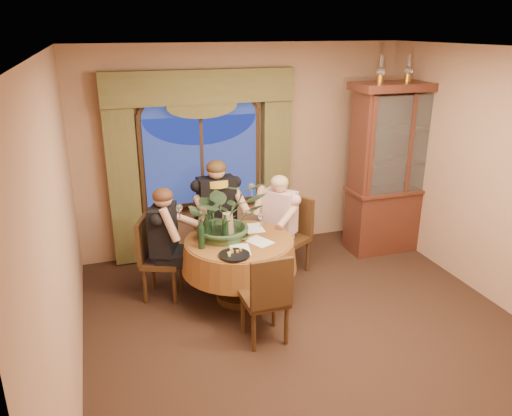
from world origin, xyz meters
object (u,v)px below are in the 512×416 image
object	(u,v)px
oil_lamp_left	(381,69)
centerpiece_plant	(225,187)
wine_bottle_0	(207,229)
oil_lamp_right	(435,67)
person_back	(164,244)
dining_table	(239,269)
person_scarf	(217,215)
olive_bowl	(242,237)
person_pink	(280,224)
stoneware_vase	(228,225)
china_cabinet	(398,169)
wine_bottle_3	(225,229)
wine_bottle_2	(201,226)
chair_right	(289,237)
chair_back	(162,259)
oil_lamp_center	(409,68)
chair_back_right	(216,235)
chair_front_left	(264,296)
wine_bottle_4	(209,223)
wine_bottle_1	(201,234)

from	to	relation	value
oil_lamp_left	centerpiece_plant	distance (m)	2.55
wine_bottle_0	oil_lamp_right	bearing A→B (deg)	12.38
person_back	dining_table	bearing A→B (deg)	90.00
person_scarf	olive_bowl	distance (m)	0.88
person_pink	dining_table	bearing A→B (deg)	90.00
person_scarf	stoneware_vase	xyz separation A→B (m)	(-0.06, -0.76, 0.16)
china_cabinet	person_back	bearing A→B (deg)	-172.97
person_back	wine_bottle_3	xyz separation A→B (m)	(0.62, -0.38, 0.25)
oil_lamp_left	wine_bottle_2	size ratio (longest dim) A/B	1.03
chair_right	chair_back	xyz separation A→B (m)	(-1.62, -0.13, 0.00)
person_scarf	dining_table	bearing A→B (deg)	90.00
olive_bowl	wine_bottle_0	distance (m)	0.42
oil_lamp_center	chair_back_right	size ratio (longest dim) A/B	0.35
olive_bowl	stoneware_vase	bearing A→B (deg)	138.13
chair_right	chair_back_right	world-z (taller)	same
chair_front_left	centerpiece_plant	distance (m)	1.30
oil_lamp_right	chair_right	world-z (taller)	oil_lamp_right
china_cabinet	chair_front_left	size ratio (longest dim) A/B	2.41
chair_back	chair_front_left	world-z (taller)	same
person_pink	centerpiece_plant	xyz separation A→B (m)	(-0.80, -0.39, 0.69)
person_pink	wine_bottle_0	distance (m)	1.19
oil_lamp_left	person_pink	size ratio (longest dim) A/B	0.26
dining_table	person_pink	distance (m)	0.90
person_scarf	oil_lamp_left	bearing A→B (deg)	173.75
chair_right	chair_front_left	bearing A→B (deg)	118.72
oil_lamp_left	wine_bottle_2	distance (m)	2.99
stoneware_vase	chair_right	bearing A→B (deg)	22.01
dining_table	oil_lamp_right	distance (m)	3.65
centerpiece_plant	wine_bottle_2	world-z (taller)	centerpiece_plant
wine_bottle_2	wine_bottle_4	world-z (taller)	same
wine_bottle_2	chair_back	bearing A→B (deg)	153.58
chair_back_right	stoneware_vase	xyz separation A→B (m)	(-0.02, -0.71, 0.41)
oil_lamp_left	person_back	world-z (taller)	oil_lamp_left
person_back	wine_bottle_2	bearing A→B (deg)	84.65
chair_front_left	person_pink	world-z (taller)	person_pink
wine_bottle_2	oil_lamp_center	bearing A→B (deg)	11.98
person_back	person_scarf	size ratio (longest dim) A/B	0.91
oil_lamp_right	wine_bottle_1	xyz separation A→B (m)	(-3.33, -0.83, -1.57)
dining_table	olive_bowl	xyz separation A→B (m)	(0.03, -0.02, 0.40)
china_cabinet	chair_right	world-z (taller)	china_cabinet
oil_lamp_center	wine_bottle_1	world-z (taller)	oil_lamp_center
chair_back	stoneware_vase	size ratio (longest dim) A/B	3.34
china_cabinet	chair_right	size ratio (longest dim) A/B	2.41
oil_lamp_left	oil_lamp_center	distance (m)	0.40
oil_lamp_center	person_scarf	xyz separation A→B (m)	(-2.52, 0.13, -1.75)
chair_back	wine_bottle_1	distance (m)	0.72
oil_lamp_left	chair_back	distance (m)	3.55
centerpiece_plant	chair_right	bearing A→B (deg)	19.70
oil_lamp_right	person_scarf	distance (m)	3.41
wine_bottle_0	wine_bottle_3	xyz separation A→B (m)	(0.19, -0.07, 0.00)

